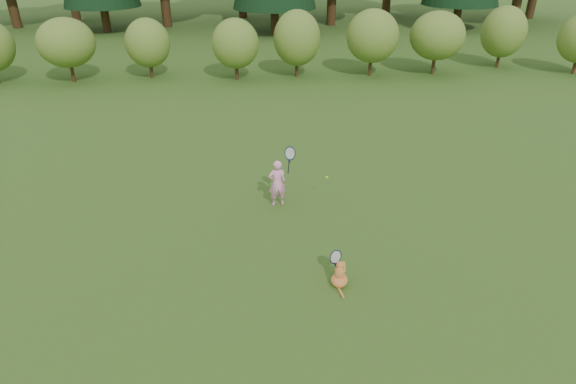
{
  "coord_description": "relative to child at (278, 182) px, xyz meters",
  "views": [
    {
      "loc": [
        -0.39,
        -7.75,
        5.26
      ],
      "look_at": [
        0.2,
        0.8,
        0.7
      ],
      "focal_mm": 30.0,
      "sensor_mm": 36.0,
      "label": 1
    }
  ],
  "objects": [
    {
      "name": "ground",
      "position": [
        -0.03,
        -1.53,
        -0.56
      ],
      "size": [
        100.0,
        100.0,
        0.0
      ],
      "primitive_type": "plane",
      "color": "#2B4C15",
      "rests_on": "ground"
    },
    {
      "name": "tennis_ball",
      "position": [
        1.09,
        0.11,
        0.03
      ],
      "size": [
        0.06,
        0.06,
        0.06
      ],
      "color": "yellow",
      "rests_on": "ground"
    },
    {
      "name": "shrub_row",
      "position": [
        -0.03,
        11.47,
        0.84
      ],
      "size": [
        28.0,
        3.0,
        2.8
      ],
      "primitive_type": null,
      "color": "#527725",
      "rests_on": "ground"
    },
    {
      "name": "child",
      "position": [
        0.0,
        0.0,
        0.0
      ],
      "size": [
        0.62,
        0.42,
        1.59
      ],
      "rotation": [
        0.0,
        0.0,
        3.27
      ],
      "color": "#FE97CB",
      "rests_on": "ground"
    },
    {
      "name": "cat",
      "position": [
        0.9,
        -2.83,
        -0.31
      ],
      "size": [
        0.44,
        0.65,
        0.66
      ],
      "rotation": [
        0.0,
        0.0,
        -0.28
      ],
      "color": "#BC5C24",
      "rests_on": "ground"
    }
  ]
}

